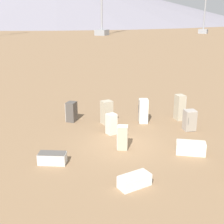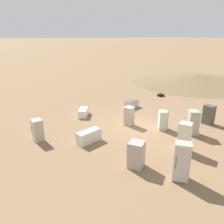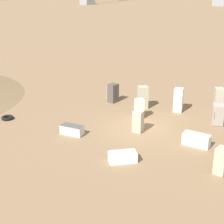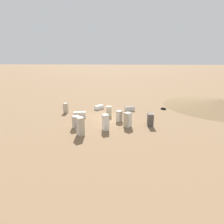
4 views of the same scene
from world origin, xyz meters
TOP-DOWN VIEW (x-y plane):
  - ground_plane at (0.00, 0.00)m, footprint 1000.00×1000.00m
  - dirt_mound at (8.76, -17.17)m, footprint 17.81×17.81m
  - discarded_fridge_0 at (4.05, 2.34)m, footprint 1.68×1.43m
  - discarded_fridge_1 at (3.77, -2.52)m, footprint 1.18×1.63m
  - discarded_fridge_2 at (0.40, 0.13)m, footprint 0.75×0.78m
  - discarded_fridge_3 at (-1.52, -1.52)m, footprint 0.82×0.82m
  - discarded_fridge_4 at (-4.55, -0.35)m, footprint 0.89×0.88m
  - discarded_fridge_5 at (-4.45, 3.08)m, footprint 1.05×1.05m
  - discarded_fridge_6 at (-2.54, -5.30)m, footprint 0.81×0.76m
  - discarded_fridge_7 at (-3.22, -2.70)m, footprint 0.98×0.97m
  - discarded_fridge_8 at (-6.39, 1.90)m, footprint 0.96×0.95m
  - discarded_fridge_9 at (-0.60, 3.98)m, footprint 1.04×1.75m
  - discarded_fridge_10 at (1.25, 6.75)m, footprint 0.73×0.67m
  - scrap_tire at (5.48, -7.80)m, footprint 0.86×0.86m

SIDE VIEW (x-z plane):
  - ground_plane at x=0.00m, z-range 0.00..0.00m
  - scrap_tire at x=5.48m, z-range 0.00..0.22m
  - discarded_fridge_0 at x=4.05m, z-range 0.00..0.61m
  - discarded_fridge_1 at x=3.77m, z-range 0.00..0.63m
  - discarded_fridge_9 at x=-0.60m, z-range 0.00..0.78m
  - dirt_mound at x=8.76m, z-range 0.00..1.23m
  - discarded_fridge_3 at x=-1.52m, z-range 0.00..1.41m
  - discarded_fridge_5 at x=-4.45m, z-range 0.00..1.44m
  - discarded_fridge_2 at x=0.40m, z-range 0.00..1.45m
  - discarded_fridge_10 at x=1.25m, z-range 0.00..1.46m
  - discarded_fridge_6 at x=-2.54m, z-range 0.00..1.49m
  - discarded_fridge_7 at x=-3.22m, z-range 0.00..1.72m
  - discarded_fridge_4 at x=-4.55m, z-range 0.00..1.79m
  - discarded_fridge_8 at x=-6.39m, z-range 0.00..1.93m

